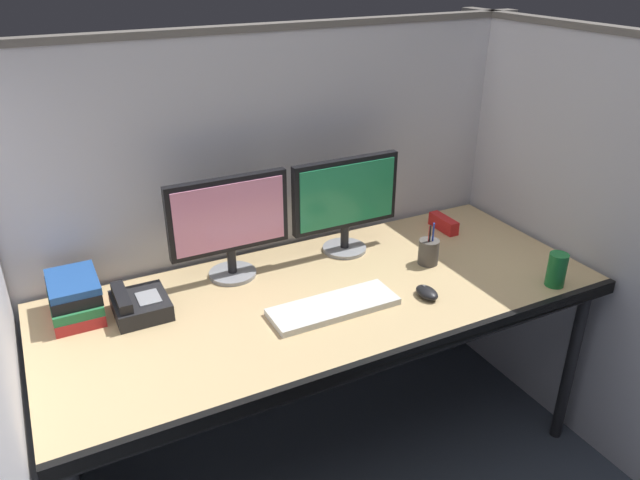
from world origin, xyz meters
TOP-DOWN VIEW (x-y plane):
  - cubicle_partition_rear at (0.00, 0.74)m, footprint 2.21×0.06m
  - cubicle_partition_left at (-0.99, 0.20)m, footprint 0.06×1.41m
  - cubicle_partition_right at (0.99, 0.20)m, footprint 0.06×1.41m
  - desk at (0.00, 0.29)m, footprint 1.90×0.80m
  - monitor_left at (-0.25, 0.56)m, footprint 0.43×0.17m
  - monitor_right at (0.21, 0.55)m, footprint 0.43×0.17m
  - keyboard_main at (-0.03, 0.20)m, footprint 0.43×0.15m
  - computer_mouse at (0.29, 0.12)m, footprint 0.06×0.10m
  - desk_phone at (-0.60, 0.46)m, footprint 0.17×0.19m
  - red_stapler at (0.67, 0.53)m, footprint 0.04×0.15m
  - pen_cup at (0.44, 0.32)m, footprint 0.08×0.08m
  - book_stack at (-0.78, 0.54)m, footprint 0.15×0.23m
  - soda_can at (0.74, -0.02)m, footprint 0.07×0.07m

SIDE VIEW (x-z plane):
  - desk at x=0.00m, z-range 0.32..1.06m
  - keyboard_main at x=-0.03m, z-range 0.74..0.76m
  - computer_mouse at x=0.29m, z-range 0.74..0.77m
  - red_stapler at x=0.67m, z-range 0.74..0.80m
  - desk_phone at x=-0.60m, z-range 0.73..0.82m
  - pen_cup at x=0.44m, z-range 0.71..0.87m
  - cubicle_partition_rear at x=0.00m, z-range 0.00..1.58m
  - cubicle_partition_left at x=-0.99m, z-range 0.00..1.58m
  - cubicle_partition_right at x=0.99m, z-range 0.00..1.58m
  - soda_can at x=0.74m, z-range 0.74..0.86m
  - book_stack at x=-0.78m, z-range 0.74..0.87m
  - monitor_left at x=-0.25m, z-range 0.77..1.14m
  - monitor_right at x=0.21m, z-range 0.77..1.14m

